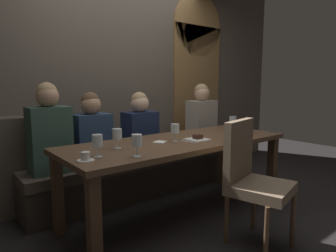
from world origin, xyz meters
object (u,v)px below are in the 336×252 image
at_px(diner_bearded, 92,131).
at_px(wine_glass_near_right, 117,135).
at_px(wine_glass_end_left, 175,129).
at_px(dessert_plate, 197,138).
at_px(wine_glass_center_front, 97,142).
at_px(wine_glass_end_right, 233,121).
at_px(dining_table, 179,149).
at_px(fork_on_table, 188,142).
at_px(diner_far_end, 140,127).
at_px(banquette_bench, 139,175).
at_px(wine_glass_far_right, 137,141).
at_px(diner_near_end, 201,116).
at_px(wine_glass_center_back, 237,127).
at_px(espresso_cup, 86,157).
at_px(diner_redhead, 49,130).
at_px(chair_near_side, 251,174).

height_order(diner_bearded, wine_glass_near_right, diner_bearded).
relative_size(wine_glass_end_left, dessert_plate, 0.86).
relative_size(wine_glass_end_left, wine_glass_center_front, 1.00).
distance_m(wine_glass_end_right, wine_glass_end_left, 0.90).
height_order(dining_table, dessert_plate, dessert_plate).
distance_m(wine_glass_end_right, fork_on_table, 0.84).
bearing_deg(diner_far_end, wine_glass_end_right, -38.71).
distance_m(banquette_bench, wine_glass_far_right, 1.35).
distance_m(dining_table, diner_near_end, 1.22).
bearing_deg(wine_glass_far_right, wine_glass_end_left, 24.09).
xyz_separation_m(wine_glass_center_back, espresso_cup, (-1.47, 0.13, -0.09)).
xyz_separation_m(wine_glass_end_left, wine_glass_center_front, (-0.80, -0.09, 0.00)).
height_order(wine_glass_end_right, wine_glass_near_right, same).
relative_size(diner_redhead, diner_bearded, 1.13).
xyz_separation_m(diner_bearded, wine_glass_end_right, (1.36, -0.69, 0.06)).
bearing_deg(fork_on_table, wine_glass_end_right, -4.96).
xyz_separation_m(diner_far_end, wine_glass_near_right, (-0.64, -0.64, 0.06)).
relative_size(wine_glass_center_front, wine_glass_near_right, 1.00).
xyz_separation_m(wine_glass_center_back, fork_on_table, (-0.48, 0.17, -0.11)).
xyz_separation_m(banquette_bench, diner_redhead, (-0.97, -0.01, 0.61)).
bearing_deg(chair_near_side, diner_redhead, 127.81).
xyz_separation_m(wine_glass_end_left, fork_on_table, (0.08, -0.09, -0.11)).
relative_size(diner_far_end, diner_near_end, 0.89).
bearing_deg(banquette_bench, wine_glass_end_right, -39.44).
bearing_deg(dining_table, diner_near_end, 34.81).
relative_size(chair_near_side, wine_glass_center_front, 5.98).
bearing_deg(wine_glass_far_right, diner_bearded, 83.58).
bearing_deg(wine_glass_center_front, wine_glass_end_right, 5.10).
bearing_deg(fork_on_table, chair_near_side, -93.49).
bearing_deg(wine_glass_center_front, diner_bearded, 68.00).
height_order(chair_near_side, dessert_plate, chair_near_side).
xyz_separation_m(diner_far_end, dessert_plate, (0.13, -0.77, -0.04)).
bearing_deg(wine_glass_center_back, wine_glass_end_left, 154.20).
bearing_deg(wine_glass_near_right, diner_near_end, 21.89).
relative_size(banquette_bench, wine_glass_center_back, 15.24).
bearing_deg(dessert_plate, wine_glass_end_right, 10.88).
xyz_separation_m(diner_bearded, diner_near_end, (1.53, -0.03, 0.04)).
relative_size(diner_redhead, diner_near_end, 1.02).
height_order(banquette_bench, diner_bearded, diner_bearded).
distance_m(banquette_bench, fork_on_table, 0.97).
distance_m(diner_far_end, wine_glass_end_left, 0.72).
bearing_deg(wine_glass_end_right, wine_glass_center_back, -135.86).
distance_m(diner_near_end, wine_glass_far_right, 1.91).
bearing_deg(diner_redhead, diner_near_end, 0.01).
height_order(wine_glass_near_right, dessert_plate, wine_glass_near_right).
bearing_deg(wine_glass_center_front, fork_on_table, -0.30).
relative_size(wine_glass_center_front, fork_on_table, 0.96).
bearing_deg(wine_glass_center_back, diner_near_end, 62.61).
distance_m(dining_table, wine_glass_center_back, 0.60).
bearing_deg(dining_table, chair_near_side, -79.93).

